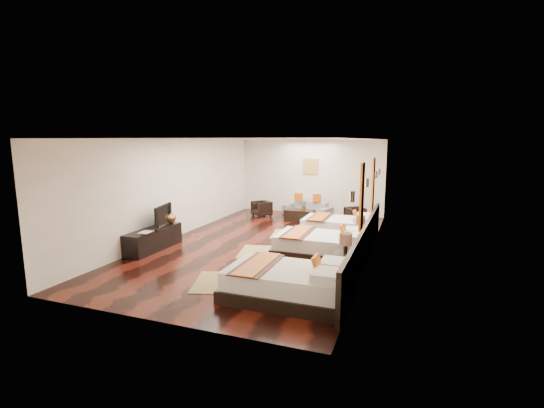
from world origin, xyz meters
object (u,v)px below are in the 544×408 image
at_px(armchair_right, 355,215).
at_px(coffee_table, 300,216).
at_px(bed_far, 339,227).
at_px(nightstand_a, 345,263).
at_px(armchair_left, 262,209).
at_px(figurine, 169,216).
at_px(book, 141,232).
at_px(tv_console, 154,239).
at_px(nightstand_b, 360,237).
at_px(bed_mid, 322,245).
at_px(table_plant, 304,206).
at_px(tv, 160,216).
at_px(bed_near, 290,283).
at_px(sofa, 307,209).

bearing_deg(armchair_right, coffee_table, 154.71).
relative_size(bed_far, nightstand_a, 2.22).
xyz_separation_m(armchair_left, coffee_table, (1.57, -0.37, -0.08)).
bearing_deg(figurine, coffee_table, 57.16).
bearing_deg(book, tv_console, 90.00).
relative_size(nightstand_b, armchair_left, 1.38).
height_order(bed_mid, tv_console, bed_mid).
relative_size(book, table_plant, 1.23).
distance_m(tv, book, 0.76).
xyz_separation_m(nightstand_b, coffee_table, (-2.40, 2.70, -0.10)).
distance_m(bed_far, nightstand_a, 3.54).
distance_m(nightstand_a, figurine, 5.08).
relative_size(tv, armchair_right, 1.70).
bearing_deg(bed_near, nightstand_b, 78.53).
relative_size(nightstand_b, figurine, 2.28).
bearing_deg(nightstand_a, nightstand_b, 90.00).
height_order(armchair_left, armchair_right, armchair_left).
bearing_deg(book, bed_near, -16.70).
height_order(figurine, armchair_left, figurine).
bearing_deg(armchair_left, bed_near, -26.11).
xyz_separation_m(bed_near, bed_mid, (-0.00, 2.61, -0.00)).
height_order(bed_mid, figurine, figurine).
bearing_deg(book, table_plant, 62.64).
bearing_deg(armchair_left, bed_far, 7.28).
xyz_separation_m(bed_mid, book, (-4.20, -1.35, 0.28)).
xyz_separation_m(nightstand_b, tv, (-4.89, -1.72, 0.54)).
xyz_separation_m(armchair_left, table_plant, (1.71, -0.31, 0.26)).
height_order(book, coffee_table, book).
height_order(nightstand_a, armchair_left, nightstand_a).
bearing_deg(bed_mid, nightstand_b, 55.09).
bearing_deg(tv_console, coffee_table, 61.28).
bearing_deg(tv_console, sofa, 65.92).
bearing_deg(figurine, book, -90.00).
relative_size(book, figurine, 0.91).
bearing_deg(armchair_right, nightstand_b, -116.83).
bearing_deg(book, bed_mid, 17.83).
distance_m(bed_near, coffee_table, 6.60).
bearing_deg(bed_mid, armchair_left, 127.87).
bearing_deg(tv, book, 162.06).
xyz_separation_m(coffee_table, table_plant, (0.14, 0.06, 0.34)).
distance_m(book, coffee_table, 5.73).
height_order(figurine, armchair_right, figurine).
distance_m(tv, armchair_left, 4.91).
xyz_separation_m(nightstand_a, book, (-4.95, -0.10, 0.24)).
relative_size(sofa, armchair_left, 2.95).
height_order(nightstand_b, figurine, figurine).
relative_size(nightstand_a, armchair_left, 1.51).
relative_size(armchair_left, table_plant, 2.24).
distance_m(sofa, table_plant, 1.04).
bearing_deg(figurine, table_plant, 56.16).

